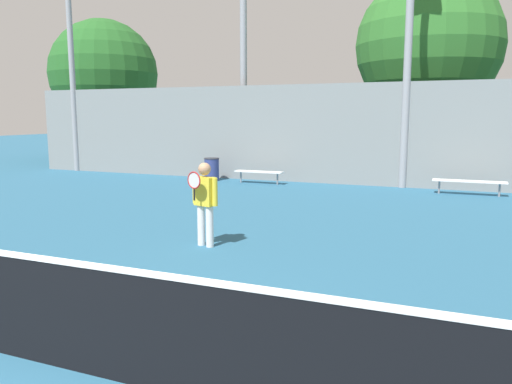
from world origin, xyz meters
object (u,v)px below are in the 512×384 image
object	(u,v)px
tennis_net	(73,315)
bench_courtside_near	(259,172)
tennis_player	(205,199)
bench_courtside_far	(469,182)
light_pole_near_left	(69,12)
light_pole_far_right	(409,25)
tree_green_tall	(428,46)
trash_bin	(212,169)
light_pole_center_back	(243,19)
tree_dark_dense	(104,74)

from	to	relation	value
tennis_net	bench_courtside_near	distance (m)	13.46
tennis_player	bench_courtside_far	bearing A→B (deg)	76.17
tennis_player	bench_courtside_far	xyz separation A→B (m)	(4.59, 8.47, -0.48)
light_pole_near_left	light_pole_far_right	world-z (taller)	light_pole_near_left
light_pole_near_left	tennis_player	bearing A→B (deg)	-39.32
light_pole_near_left	tree_green_tall	xyz separation A→B (m)	(14.33, 4.45, -1.57)
tennis_net	trash_bin	size ratio (longest dim) A/B	14.19
light_pole_center_back	tree_green_tall	world-z (taller)	light_pole_center_back
light_pole_near_left	light_pole_center_back	bearing A→B (deg)	4.15
bench_courtside_far	tree_green_tall	bearing A→B (deg)	108.02
tree_green_tall	bench_courtside_near	bearing A→B (deg)	-133.90
light_pole_near_left	light_pole_center_back	world-z (taller)	light_pole_near_left
tennis_player	tree_green_tall	bearing A→B (deg)	93.06
light_pole_far_right	trash_bin	bearing A→B (deg)	-173.21
light_pole_near_left	tree_dark_dense	xyz separation A→B (m)	(-2.77, 5.51, -2.06)
light_pole_far_right	light_pole_center_back	world-z (taller)	light_pole_center_back
tennis_net	light_pole_center_back	size ratio (longest dim) A/B	1.16
light_pole_far_right	light_pole_near_left	bearing A→B (deg)	-179.99
tennis_net	bench_courtside_far	bearing A→B (deg)	74.79
tennis_player	tree_dark_dense	xyz separation A→B (m)	(-14.27, 14.93, 3.83)
tennis_net	light_pole_far_right	xyz separation A→B (m)	(1.47, 13.98, 4.78)
light_pole_near_left	trash_bin	world-z (taller)	light_pole_near_left
light_pole_near_left	light_pole_center_back	distance (m)	7.93
light_pole_near_left	light_pole_center_back	size ratio (longest dim) A/B	1.11
light_pole_far_right	trash_bin	size ratio (longest dim) A/B	10.57
bench_courtside_far	tree_dark_dense	distance (m)	20.39
light_pole_far_right	light_pole_center_back	bearing A→B (deg)	174.71
light_pole_far_right	tree_dark_dense	xyz separation A→B (m)	(-16.78, 5.50, -0.61)
light_pole_near_left	tree_green_tall	world-z (taller)	light_pole_near_left
light_pole_near_left	trash_bin	size ratio (longest dim) A/B	13.66
bench_courtside_far	tree_dark_dense	size ratio (longest dim) A/B	0.28
tree_dark_dense	light_pole_far_right	bearing A→B (deg)	-18.15
tennis_player	light_pole_far_right	distance (m)	10.72
tennis_player	light_pole_near_left	xyz separation A→B (m)	(-11.50, 9.42, 5.89)
bench_courtside_far	trash_bin	bearing A→B (deg)	179.11
tree_dark_dense	tennis_net	bearing A→B (deg)	-51.83
tennis_net	light_pole_center_back	distance (m)	16.23
bench_courtside_far	tree_dark_dense	world-z (taller)	tree_dark_dense
tennis_player	bench_courtside_near	bearing A→B (deg)	120.18
tennis_player	tree_green_tall	world-z (taller)	tree_green_tall
tree_green_tall	tennis_net	bearing A→B (deg)	-95.54
tennis_net	light_pole_near_left	world-z (taller)	light_pole_near_left
trash_bin	tree_green_tall	size ratio (longest dim) A/B	0.11
bench_courtside_near	trash_bin	bearing A→B (deg)	175.98
tennis_player	tennis_net	bearing A→B (deg)	-62.47
tennis_player	trash_bin	world-z (taller)	tennis_player
light_pole_near_left	tree_dark_dense	size ratio (longest dim) A/B	1.52
bench_courtside_near	tree_green_tall	size ratio (longest dim) A/B	0.22
trash_bin	tree_dark_dense	world-z (taller)	tree_dark_dense
tree_dark_dense	tree_green_tall	bearing A→B (deg)	-3.55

